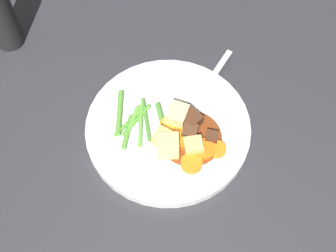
{
  "coord_description": "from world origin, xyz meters",
  "views": [
    {
      "loc": [
        0.11,
        -0.38,
        0.7
      ],
      "look_at": [
        0.0,
        0.0,
        0.02
      ],
      "focal_mm": 51.81,
      "sensor_mm": 36.0,
      "label": 1
    }
  ],
  "objects_px": {
    "carrot_slice_5": "(167,123)",
    "carrot_slice_4": "(204,149)",
    "potato_chunk_1": "(177,115)",
    "meat_chunk_1": "(191,119)",
    "meat_chunk_0": "(190,132)",
    "dinner_plate": "(168,129)",
    "meat_chunk_2": "(212,138)",
    "carrot_slice_1": "(172,131)",
    "carrot_slice_2": "(192,163)",
    "pepper_mill": "(1,16)",
    "fork": "(205,89)",
    "potato_chunk_0": "(168,146)",
    "carrot_slice_3": "(178,141)",
    "potato_chunk_3": "(193,146)",
    "carrot_slice_0": "(217,149)",
    "potato_chunk_2": "(165,139)"
  },
  "relations": [
    {
      "from": "potato_chunk_1",
      "to": "meat_chunk_0",
      "type": "height_order",
      "value": "potato_chunk_1"
    },
    {
      "from": "carrot_slice_4",
      "to": "meat_chunk_0",
      "type": "xyz_separation_m",
      "value": [
        -0.03,
        0.02,
        0.01
      ]
    },
    {
      "from": "potato_chunk_2",
      "to": "meat_chunk_1",
      "type": "relative_size",
      "value": 0.87
    },
    {
      "from": "carrot_slice_1",
      "to": "carrot_slice_2",
      "type": "distance_m",
      "value": 0.06
    },
    {
      "from": "potato_chunk_0",
      "to": "meat_chunk_1",
      "type": "bearing_deg",
      "value": 69.94
    },
    {
      "from": "carrot_slice_5",
      "to": "fork",
      "type": "relative_size",
      "value": 0.14
    },
    {
      "from": "potato_chunk_3",
      "to": "meat_chunk_2",
      "type": "height_order",
      "value": "potato_chunk_3"
    },
    {
      "from": "carrot_slice_4",
      "to": "carrot_slice_3",
      "type": "bearing_deg",
      "value": 176.84
    },
    {
      "from": "carrot_slice_1",
      "to": "carrot_slice_4",
      "type": "xyz_separation_m",
      "value": [
        0.06,
        -0.02,
        0.0
      ]
    },
    {
      "from": "carrot_slice_4",
      "to": "fork",
      "type": "xyz_separation_m",
      "value": [
        -0.03,
        0.12,
        -0.0
      ]
    },
    {
      "from": "carrot_slice_5",
      "to": "carrot_slice_4",
      "type": "bearing_deg",
      "value": -23.74
    },
    {
      "from": "carrot_slice_0",
      "to": "meat_chunk_1",
      "type": "distance_m",
      "value": 0.07
    },
    {
      "from": "carrot_slice_1",
      "to": "potato_chunk_1",
      "type": "relative_size",
      "value": 0.98
    },
    {
      "from": "carrot_slice_2",
      "to": "carrot_slice_5",
      "type": "distance_m",
      "value": 0.08
    },
    {
      "from": "carrot_slice_4",
      "to": "pepper_mill",
      "type": "relative_size",
      "value": 0.27
    },
    {
      "from": "carrot_slice_3",
      "to": "potato_chunk_1",
      "type": "height_order",
      "value": "potato_chunk_1"
    },
    {
      "from": "carrot_slice_5",
      "to": "pepper_mill",
      "type": "distance_m",
      "value": 0.35
    },
    {
      "from": "carrot_slice_3",
      "to": "meat_chunk_2",
      "type": "relative_size",
      "value": 1.6
    },
    {
      "from": "fork",
      "to": "potato_chunk_0",
      "type": "bearing_deg",
      "value": -101.85
    },
    {
      "from": "potato_chunk_1",
      "to": "meat_chunk_1",
      "type": "bearing_deg",
      "value": 3.44
    },
    {
      "from": "meat_chunk_0",
      "to": "meat_chunk_1",
      "type": "height_order",
      "value": "meat_chunk_1"
    },
    {
      "from": "potato_chunk_2",
      "to": "meat_chunk_2",
      "type": "distance_m",
      "value": 0.08
    },
    {
      "from": "carrot_slice_1",
      "to": "potato_chunk_1",
      "type": "xyz_separation_m",
      "value": [
        0.0,
        0.03,
        0.01
      ]
    },
    {
      "from": "pepper_mill",
      "to": "potato_chunk_0",
      "type": "bearing_deg",
      "value": -22.8
    },
    {
      "from": "meat_chunk_2",
      "to": "carrot_slice_2",
      "type": "bearing_deg",
      "value": -110.95
    },
    {
      "from": "dinner_plate",
      "to": "potato_chunk_0",
      "type": "height_order",
      "value": "potato_chunk_0"
    },
    {
      "from": "meat_chunk_0",
      "to": "meat_chunk_2",
      "type": "distance_m",
      "value": 0.04
    },
    {
      "from": "carrot_slice_2",
      "to": "carrot_slice_4",
      "type": "bearing_deg",
      "value": 66.66
    },
    {
      "from": "carrot_slice_2",
      "to": "potato_chunk_2",
      "type": "height_order",
      "value": "potato_chunk_2"
    },
    {
      "from": "potato_chunk_2",
      "to": "fork",
      "type": "distance_m",
      "value": 0.12
    },
    {
      "from": "carrot_slice_5",
      "to": "fork",
      "type": "xyz_separation_m",
      "value": [
        0.04,
        0.09,
        -0.0
      ]
    },
    {
      "from": "carrot_slice_2",
      "to": "potato_chunk_0",
      "type": "height_order",
      "value": "potato_chunk_0"
    },
    {
      "from": "carrot_slice_4",
      "to": "meat_chunk_0",
      "type": "distance_m",
      "value": 0.04
    },
    {
      "from": "dinner_plate",
      "to": "potato_chunk_1",
      "type": "relative_size",
      "value": 7.58
    },
    {
      "from": "meat_chunk_1",
      "to": "carrot_slice_3",
      "type": "bearing_deg",
      "value": -103.82
    },
    {
      "from": "potato_chunk_0",
      "to": "meat_chunk_0",
      "type": "relative_size",
      "value": 1.49
    },
    {
      "from": "dinner_plate",
      "to": "meat_chunk_2",
      "type": "distance_m",
      "value": 0.08
    },
    {
      "from": "potato_chunk_0",
      "to": "fork",
      "type": "distance_m",
      "value": 0.13
    },
    {
      "from": "carrot_slice_4",
      "to": "meat_chunk_0",
      "type": "bearing_deg",
      "value": 143.83
    },
    {
      "from": "potato_chunk_0",
      "to": "meat_chunk_0",
      "type": "height_order",
      "value": "potato_chunk_0"
    },
    {
      "from": "potato_chunk_0",
      "to": "pepper_mill",
      "type": "height_order",
      "value": "pepper_mill"
    },
    {
      "from": "carrot_slice_4",
      "to": "potato_chunk_0",
      "type": "relative_size",
      "value": 1.01
    },
    {
      "from": "carrot_slice_2",
      "to": "potato_chunk_3",
      "type": "distance_m",
      "value": 0.03
    },
    {
      "from": "dinner_plate",
      "to": "carrot_slice_5",
      "type": "bearing_deg",
      "value": 132.92
    },
    {
      "from": "meat_chunk_0",
      "to": "fork",
      "type": "distance_m",
      "value": 0.1
    },
    {
      "from": "carrot_slice_3",
      "to": "carrot_slice_2",
      "type": "bearing_deg",
      "value": -45.15
    },
    {
      "from": "carrot_slice_5",
      "to": "pepper_mill",
      "type": "xyz_separation_m",
      "value": [
        -0.33,
        0.1,
        0.04
      ]
    },
    {
      "from": "carrot_slice_1",
      "to": "carrot_slice_2",
      "type": "height_order",
      "value": "same"
    },
    {
      "from": "carrot_slice_2",
      "to": "carrot_slice_5",
      "type": "bearing_deg",
      "value": 133.86
    },
    {
      "from": "dinner_plate",
      "to": "pepper_mill",
      "type": "relative_size",
      "value": 2.05
    }
  ]
}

